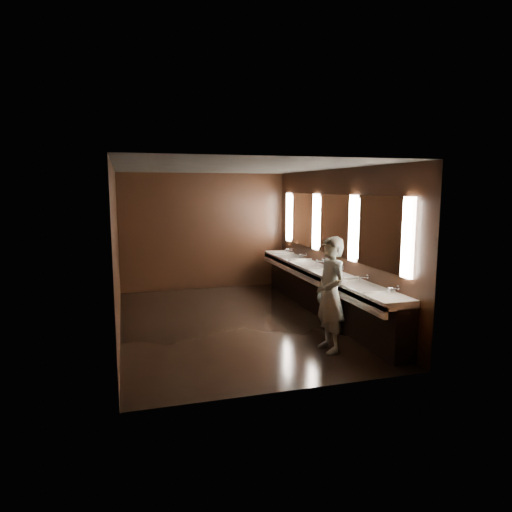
% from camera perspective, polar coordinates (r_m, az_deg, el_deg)
% --- Properties ---
extents(floor, '(6.00, 6.00, 0.00)m').
position_cam_1_polar(floor, '(8.50, -2.87, -8.23)').
color(floor, black).
rests_on(floor, ground).
extents(ceiling, '(4.00, 6.00, 0.02)m').
position_cam_1_polar(ceiling, '(8.15, -3.02, 10.99)').
color(ceiling, '#2D2D2B').
rests_on(ceiling, wall_back).
extents(wall_back, '(4.00, 0.02, 2.80)m').
position_cam_1_polar(wall_back, '(11.13, -6.54, 3.06)').
color(wall_back, black).
rests_on(wall_back, floor).
extents(wall_front, '(4.00, 0.02, 2.80)m').
position_cam_1_polar(wall_front, '(5.37, 4.51, -2.74)').
color(wall_front, black).
rests_on(wall_front, floor).
extents(wall_left, '(0.02, 6.00, 2.80)m').
position_cam_1_polar(wall_left, '(7.99, -17.04, 0.61)').
color(wall_left, black).
rests_on(wall_left, floor).
extents(wall_right, '(0.02, 6.00, 2.80)m').
position_cam_1_polar(wall_right, '(8.88, 9.71, 1.62)').
color(wall_right, black).
rests_on(wall_right, floor).
extents(sink_counter, '(0.55, 5.40, 1.01)m').
position_cam_1_polar(sink_counter, '(8.95, 8.37, -4.18)').
color(sink_counter, black).
rests_on(sink_counter, floor).
extents(mirror_band, '(0.06, 5.03, 1.15)m').
position_cam_1_polar(mirror_band, '(8.84, 9.65, 3.87)').
color(mirror_band, white).
rests_on(mirror_band, wall_right).
extents(person, '(0.46, 0.66, 1.74)m').
position_cam_1_polar(person, '(6.92, 9.29, -4.78)').
color(person, '#8BBAD0').
rests_on(person, floor).
extents(trash_bin, '(0.42, 0.42, 0.53)m').
position_cam_1_polar(trash_bin, '(8.04, 9.90, -7.35)').
color(trash_bin, black).
rests_on(trash_bin, floor).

